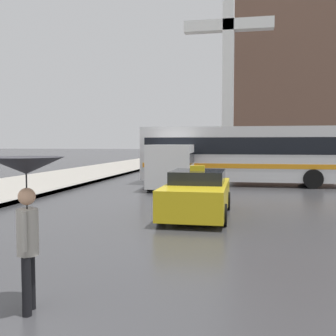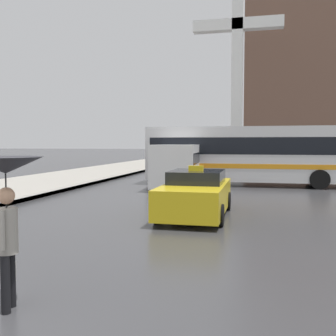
{
  "view_description": "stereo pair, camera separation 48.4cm",
  "coord_description": "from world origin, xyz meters",
  "px_view_note": "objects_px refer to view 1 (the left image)",
  "views": [
    {
      "loc": [
        2.92,
        -3.5,
        2.22
      ],
      "look_at": [
        0.47,
        9.38,
        1.4
      ],
      "focal_mm": 42.0,
      "sensor_mm": 36.0,
      "label": 1
    },
    {
      "loc": [
        3.4,
        -3.4,
        2.22
      ],
      "look_at": [
        0.47,
        9.38,
        1.4
      ],
      "focal_mm": 42.0,
      "sensor_mm": 36.0,
      "label": 2
    }
  ],
  "objects_px": {
    "ambulance_van": "(173,164)",
    "pedestrian_with_umbrella": "(27,189)",
    "city_bus": "(239,153)",
    "monument_cross": "(228,57)",
    "taxi": "(197,194)"
  },
  "relations": [
    {
      "from": "ambulance_van",
      "to": "pedestrian_with_umbrella",
      "type": "height_order",
      "value": "ambulance_van"
    },
    {
      "from": "city_bus",
      "to": "pedestrian_with_umbrella",
      "type": "height_order",
      "value": "city_bus"
    },
    {
      "from": "ambulance_van",
      "to": "monument_cross",
      "type": "height_order",
      "value": "monument_cross"
    },
    {
      "from": "taxi",
      "to": "city_bus",
      "type": "relative_size",
      "value": 0.41
    },
    {
      "from": "taxi",
      "to": "city_bus",
      "type": "bearing_deg",
      "value": -96.94
    },
    {
      "from": "taxi",
      "to": "monument_cross",
      "type": "distance_m",
      "value": 22.91
    },
    {
      "from": "taxi",
      "to": "city_bus",
      "type": "distance_m",
      "value": 9.6
    },
    {
      "from": "pedestrian_with_umbrella",
      "to": "monument_cross",
      "type": "relative_size",
      "value": 0.12
    },
    {
      "from": "city_bus",
      "to": "pedestrian_with_umbrella",
      "type": "distance_m",
      "value": 16.97
    },
    {
      "from": "ambulance_van",
      "to": "monument_cross",
      "type": "distance_m",
      "value": 16.03
    },
    {
      "from": "monument_cross",
      "to": "pedestrian_with_umbrella",
      "type": "bearing_deg",
      "value": -92.95
    },
    {
      "from": "city_bus",
      "to": "monument_cross",
      "type": "relative_size",
      "value": 0.63
    },
    {
      "from": "taxi",
      "to": "monument_cross",
      "type": "height_order",
      "value": "monument_cross"
    },
    {
      "from": "ambulance_van",
      "to": "city_bus",
      "type": "relative_size",
      "value": 0.5
    },
    {
      "from": "pedestrian_with_umbrella",
      "to": "monument_cross",
      "type": "bearing_deg",
      "value": -19.71
    }
  ]
}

